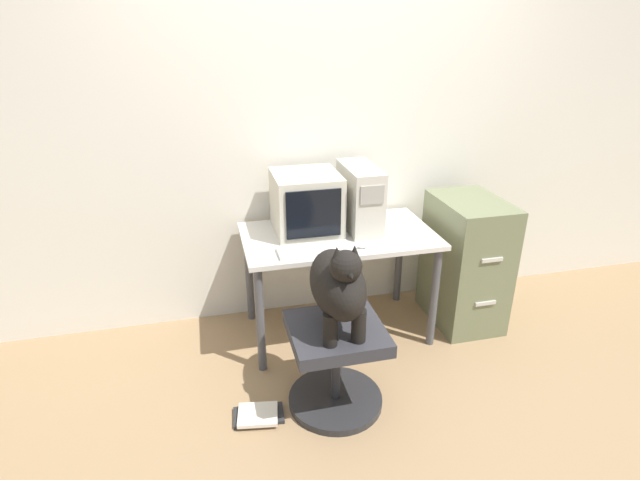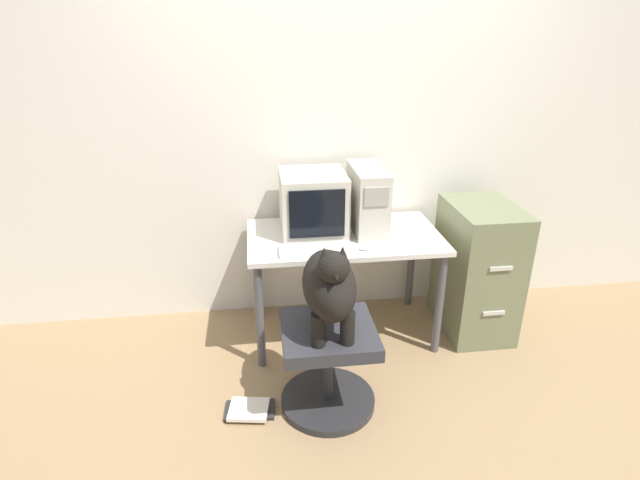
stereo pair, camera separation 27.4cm
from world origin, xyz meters
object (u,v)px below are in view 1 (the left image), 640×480
Objects in this scene: keyboard at (314,250)px; filing_cabinet at (465,262)px; pc_tower at (360,198)px; office_chair at (336,361)px; dog at (339,284)px; book_stack_floor at (258,415)px; crt_monitor at (306,203)px.

filing_cabinet is (1.08, 0.17, -0.29)m from keyboard.
office_chair is (-0.35, -0.74, -0.63)m from pc_tower.
pc_tower is at bearing 64.65° from office_chair.
pc_tower is 0.88× the size of office_chair.
dog is at bearing -148.90° from filing_cabinet.
office_chair is 0.47m from dog.
filing_cabinet is (0.72, -0.12, -0.47)m from pc_tower.
book_stack_floor is (-1.49, -0.64, -0.41)m from filing_cabinet.
pc_tower is 1.64× the size of book_stack_floor.
pc_tower reaches higher than filing_cabinet.
filing_cabinet is 1.67m from book_stack_floor.
pc_tower is 0.50m from keyboard.
filing_cabinet reaches higher than book_stack_floor.
keyboard is 0.47m from dog.
office_chair is at bearing -91.11° from crt_monitor.
keyboard is at bearing -170.92° from filing_cabinet.
office_chair is at bearing -115.35° from pc_tower.
dog is at bearing -114.64° from pc_tower.
keyboard is (-0.02, -0.32, -0.17)m from crt_monitor.
office_chair is 1.00× the size of dog.
dog is at bearing -91.07° from crt_monitor.
office_chair is at bearing 2.57° from book_stack_floor.
pc_tower is 1.07× the size of keyboard.
book_stack_floor is (-0.41, -0.47, -0.70)m from keyboard.
keyboard is 0.48× the size of filing_cabinet.
office_chair is at bearing 90.00° from dog.
filing_cabinet reaches higher than office_chair.
pc_tower is (0.34, -0.03, 0.02)m from crt_monitor.
dog reaches higher than office_chair.
crt_monitor is 0.81× the size of dog.
book_stack_floor is at bearing 179.30° from dog.
crt_monitor is 0.81× the size of office_chair.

